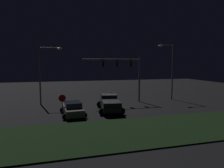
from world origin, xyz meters
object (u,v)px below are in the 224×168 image
Objects in this scene: car_sedan at (73,109)px; stop_sign at (62,101)px; street_lamp_right at (170,65)px; traffic_signal_gantry at (123,68)px; pickup_truck at (110,102)px; street_lamp_left at (45,68)px.

car_sedan is 1.43m from stop_sign.
car_sedan is at bearing -24.30° from stop_sign.
traffic_signal_gantry is at bearing -177.29° from street_lamp_right.
street_lamp_right reaches higher than traffic_signal_gantry.
car_sedan is 0.54× the size of traffic_signal_gantry.
street_lamp_right reaches higher than car_sedan.
traffic_signal_gantry is 3.73× the size of stop_sign.
pickup_truck reaches higher than car_sedan.
car_sedan is 2.03× the size of stop_sign.
traffic_signal_gantry is at bearing -28.62° from pickup_truck.
stop_sign is at bearing 61.59° from car_sedan.
pickup_truck is 0.72× the size of street_lamp_left.
street_lamp_left is at bearing 108.31° from stop_sign.
traffic_signal_gantry is 0.99× the size of street_lamp_right.
pickup_truck is 2.52× the size of stop_sign.
street_lamp_right reaches higher than pickup_truck.
street_lamp_left is at bearing 20.70° from car_sedan.
street_lamp_left is at bearing 172.62° from traffic_signal_gantry.
stop_sign is at bearing -71.69° from street_lamp_left.
traffic_signal_gantry is 10.40m from stop_sign.
stop_sign is (-1.06, 0.48, 0.82)m from car_sedan.
street_lamp_right is 17.27m from stop_sign.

